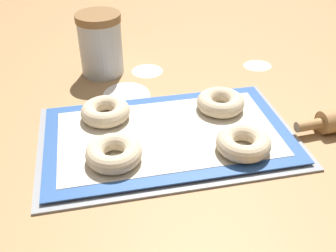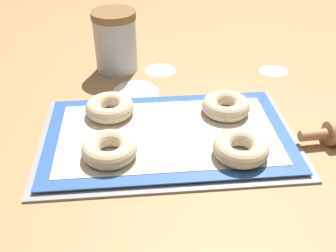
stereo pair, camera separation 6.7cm
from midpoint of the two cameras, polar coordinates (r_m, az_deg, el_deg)
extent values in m
plane|color=#A87F51|center=(0.70, 2.82, -2.45)|extent=(2.80, 2.80, 0.00)
cube|color=#93969B|center=(0.70, 2.72, -1.57)|extent=(0.45, 0.28, 0.01)
cube|color=#2D569E|center=(0.70, 2.73, -1.23)|extent=(0.43, 0.26, 0.00)
cube|color=beige|center=(0.70, 2.73, -1.20)|extent=(0.38, 0.21, 0.00)
torus|color=beige|center=(0.64, -5.55, -3.43)|extent=(0.09, 0.09, 0.03)
torus|color=beige|center=(0.66, 13.40, -3.27)|extent=(0.09, 0.09, 0.03)
torus|color=beige|center=(0.75, -5.92, 2.61)|extent=(0.09, 0.09, 0.03)
torus|color=beige|center=(0.76, 10.90, 2.83)|extent=(0.09, 0.09, 0.03)
cylinder|color=silver|center=(0.92, -5.51, 11.59)|extent=(0.10, 0.10, 0.12)
cylinder|color=olive|center=(0.89, -5.76, 15.71)|extent=(0.10, 0.10, 0.02)
cylinder|color=#AD7F4C|center=(0.73, 22.87, -1.29)|extent=(0.05, 0.02, 0.02)
ellipsoid|color=white|center=(0.84, -2.46, 4.85)|extent=(0.10, 0.11, 0.00)
ellipsoid|color=white|center=(0.97, 17.02, 7.68)|extent=(0.07, 0.06, 0.00)
ellipsoid|color=white|center=(0.93, 0.98, 8.11)|extent=(0.07, 0.07, 0.00)
camera|label=1|loc=(0.03, -87.23, 1.93)|focal=42.00mm
camera|label=2|loc=(0.03, 92.77, -1.93)|focal=42.00mm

